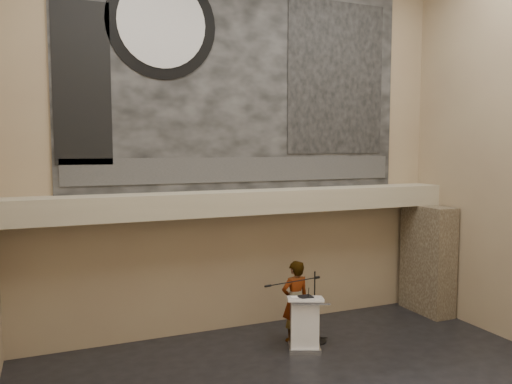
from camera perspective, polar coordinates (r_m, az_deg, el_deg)
name	(u,v)px	position (r m, az deg, el deg)	size (l,w,h in m)	color
wall_back	(242,143)	(11.31, -1.56, 5.64)	(10.00, 0.02, 8.50)	#8F775B
soffit	(249,202)	(11.00, -0.80, -1.13)	(10.00, 0.80, 0.50)	tan
sprinkler_left	(179,219)	(10.50, -8.84, -3.02)	(0.04, 0.04, 0.06)	#B2893D
sprinkler_right	(325,210)	(11.82, 7.88, -2.10)	(0.04, 0.04, 0.06)	#B2893D
banner	(243,77)	(11.39, -1.53, 12.96)	(8.00, 0.05, 5.00)	black
banner_text_strip	(244,169)	(11.25, -1.43, 2.59)	(7.76, 0.02, 0.55)	#303030
banner_clock_rim	(162,23)	(11.03, -10.70, 18.42)	(2.30, 2.30, 0.02)	black
banner_clock_face	(162,23)	(11.01, -10.68, 18.45)	(1.84, 1.84, 0.02)	silver
banner_building_print	(337,78)	(12.43, 9.19, 12.70)	(2.60, 0.02, 3.60)	black
banner_brick_print	(82,83)	(10.58, -19.27, 11.64)	(1.10, 0.02, 3.20)	black
stone_pier	(428,259)	(13.34, 19.03, -7.27)	(0.60, 1.40, 2.70)	#45392A
lectern	(304,323)	(10.61, 5.56, -14.71)	(0.86, 0.75, 1.14)	silver
binder	(306,297)	(10.40, 5.70, -11.84)	(0.27, 0.21, 0.04)	black
papers	(297,298)	(10.37, 4.74, -11.97)	(0.20, 0.28, 0.01)	white
speaker_person	(295,301)	(10.92, 4.50, -12.32)	(0.64, 0.42, 1.75)	white
mic_stand	(313,331)	(11.13, 6.48, -15.55)	(1.49, 0.52, 1.53)	black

